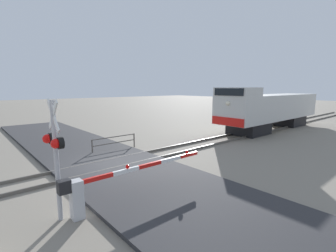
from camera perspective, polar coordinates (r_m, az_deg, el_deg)
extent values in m
plane|color=gray|center=(13.13, -13.32, -9.08)|extent=(160.00, 160.00, 0.00)
cube|color=#59544C|center=(13.72, -14.73, -8.01)|extent=(0.08, 80.00, 0.15)
cube|color=#59544C|center=(12.51, -11.78, -9.60)|extent=(0.08, 80.00, 0.15)
cube|color=#2D2D30|center=(13.11, -13.33, -8.78)|extent=(36.00, 5.44, 0.15)
cube|color=black|center=(22.26, 18.48, -0.47)|extent=(2.62, 3.20, 1.05)
cube|color=black|center=(29.13, 26.31, 1.21)|extent=(2.62, 3.20, 1.05)
cube|color=silver|center=(25.46, 23.15, 4.20)|extent=(3.08, 14.06, 2.29)
cube|color=silver|center=(20.33, 16.09, 7.74)|extent=(3.02, 2.44, 0.70)
cube|color=black|center=(19.29, 14.04, 7.77)|extent=(2.62, 0.06, 0.56)
cube|color=red|center=(19.46, 13.77, 1.03)|extent=(2.92, 0.08, 0.64)
sphere|color=#F2EACC|center=(19.31, 13.91, 5.22)|extent=(0.36, 0.36, 0.36)
cylinder|color=#ADADB2|center=(8.00, -24.74, -7.68)|extent=(0.14, 0.14, 3.69)
cube|color=white|center=(7.74, -25.42, 2.30)|extent=(0.95, 0.04, 0.95)
cube|color=white|center=(7.74, -25.42, 2.30)|extent=(0.95, 0.04, 0.95)
cube|color=black|center=(7.85, -25.05, -3.14)|extent=(1.04, 0.08, 0.08)
sphere|color=red|center=(8.22, -26.53, -2.72)|extent=(0.28, 0.28, 0.28)
sphere|color=red|center=(7.43, -24.89, -3.79)|extent=(0.28, 0.28, 0.28)
cylinder|color=black|center=(8.25, -25.72, -2.62)|extent=(0.34, 0.14, 0.34)
cylinder|color=black|center=(7.46, -24.01, -3.68)|extent=(0.34, 0.14, 0.34)
cube|color=silver|center=(8.29, -20.65, -15.92)|extent=(0.36, 0.36, 1.24)
cube|color=black|center=(7.99, -23.27, -13.00)|extent=(0.28, 0.36, 0.40)
cube|color=red|center=(8.33, -16.11, -11.67)|extent=(0.10, 1.04, 0.14)
cube|color=white|center=(8.78, -9.83, -10.35)|extent=(0.10, 1.04, 0.14)
cube|color=red|center=(9.33, -4.27, -9.06)|extent=(0.10, 1.04, 0.14)
cube|color=white|center=(9.96, 0.60, -7.86)|extent=(0.10, 1.04, 0.14)
cube|color=red|center=(10.65, 4.84, -6.76)|extent=(0.10, 1.04, 0.14)
sphere|color=red|center=(8.77, -9.51, -9.41)|extent=(0.14, 0.14, 0.14)
sphere|color=red|center=(10.54, 4.49, -6.13)|extent=(0.14, 0.14, 0.14)
cylinder|color=#4C4742|center=(15.33, -17.40, -4.79)|extent=(0.08, 0.08, 0.95)
cylinder|color=#4C4742|center=(16.69, -7.98, -3.34)|extent=(0.08, 0.08, 0.95)
cylinder|color=#4C4742|center=(15.86, -12.54, -2.51)|extent=(0.06, 2.98, 0.06)
cylinder|color=#4C4742|center=(15.94, -12.49, -3.88)|extent=(0.06, 2.98, 0.06)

